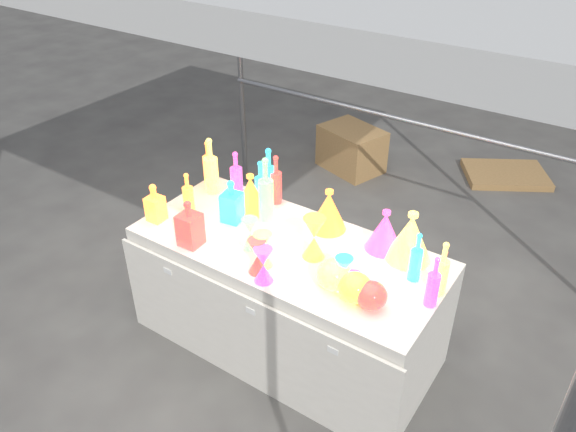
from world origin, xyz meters
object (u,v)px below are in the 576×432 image
Objects in this scene: decanter_0 at (155,202)px; lampshade_0 at (251,193)px; cardboard_box_closed at (351,149)px; bottle_0 at (209,162)px; hourglass_0 at (257,256)px; display_table at (287,297)px; globe_0 at (355,289)px.

decanter_0 is 0.58m from lampshade_0.
cardboard_box_closed is 1.90× the size of bottle_0.
decanter_0 reaches higher than hourglass_0.
display_table is at bearing -20.84° from bottle_0.
display_table is 7.48× the size of decanter_0.
globe_0 is (1.34, 0.03, -0.05)m from decanter_0.
bottle_0 reaches higher than lampshade_0.
globe_0 reaches higher than cardboard_box_closed.
decanter_0 is at bearing -165.29° from display_table.
hourglass_0 is (0.85, -0.60, -0.05)m from bottle_0.
hourglass_0 is at bearing -41.35° from lampshade_0.
lampshade_0 reaches higher than display_table.
globe_0 is at bearing -13.86° from lampshade_0.
globe_0 is (0.53, -0.19, 0.44)m from display_table.
bottle_0 is 1.04m from hourglass_0.
cardboard_box_closed is at bearing 87.29° from decanter_0.
hourglass_0 is 0.54m from globe_0.
lampshade_0 is (-0.40, 0.19, 0.50)m from display_table.
globe_0 is at bearing -19.29° from display_table.
decanter_0 is 1.21× the size of hourglass_0.
globe_0 reaches higher than display_table.
decanter_0 is (0.04, -0.54, -0.03)m from bottle_0.
globe_0 is at bearing -43.85° from cardboard_box_closed.
cardboard_box_closed is at bearing 109.02° from lampshade_0.
hourglass_0 is at bearing -35.21° from bottle_0.
globe_0 is (1.33, -2.48, 0.61)m from cardboard_box_closed.
hourglass_0 is (0.80, -2.57, 0.64)m from cardboard_box_closed.
bottle_0 is (-0.85, 0.32, 0.53)m from display_table.
decanter_0 is (-0.01, -2.51, 0.66)m from cardboard_box_closed.
globe_0 is at bearing -20.25° from bottle_0.
display_table is 1.05m from bottle_0.
decanter_0 reaches higher than cardboard_box_closed.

